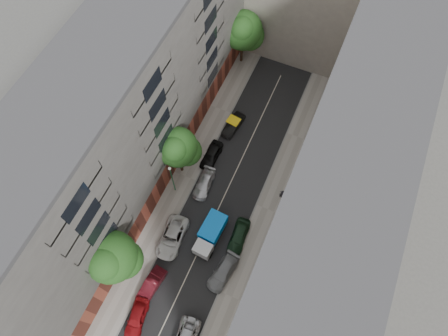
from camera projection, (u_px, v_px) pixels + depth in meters
The scene contains 20 objects.
ground at pixel (226, 193), 48.74m from camera, with size 120.00×120.00×0.00m, color #4C4C49.
road_surface at pixel (226, 193), 48.73m from camera, with size 8.00×44.00×0.02m, color black.
sidewalk_left at pixel (185, 176), 49.65m from camera, with size 3.00×44.00×0.15m, color gray.
sidewalk_right at pixel (268, 209), 47.69m from camera, with size 3.00×44.00×0.15m, color gray.
building_left at pixel (130, 117), 41.76m from camera, with size 8.00×44.00×20.00m, color #474542.
building_right at pixel (333, 194), 37.83m from camera, with size 8.00×44.00×20.00m, color beige.
tarp_truck at pixel (210, 234), 45.04m from camera, with size 2.36×5.34×2.41m.
car_left_0 at pixel (137, 318), 41.62m from camera, with size 1.70×4.23×1.44m, color maroon.
car_left_1 at pixel (151, 285), 43.16m from camera, with size 1.45×4.17×1.37m, color #501018.
car_left_2 at pixel (172, 237), 45.46m from camera, with size 2.49×5.40×1.50m, color silver.
car_left_3 at pixel (204, 184), 48.59m from camera, with size 1.78×4.38×1.27m, color #BAB9BE.
car_left_4 at pixel (211, 155), 50.26m from camera, with size 1.74×4.31×1.47m, color black.
car_left_5 at pixel (233, 125), 52.33m from camera, with size 1.43×4.10×1.35m, color black.
car_right_1 at pixel (223, 272), 43.76m from camera, with size 1.92×4.72×1.37m, color slate.
car_right_2 at pixel (239, 236), 45.54m from camera, with size 1.76×4.38×1.49m, color black.
tree_near at pixel (112, 259), 38.64m from camera, with size 5.46×5.21×9.34m.
tree_mid at pixel (178, 149), 44.99m from camera, with size 5.03×4.72×8.25m.
tree_far at pixel (243, 32), 52.84m from camera, with size 5.54×5.30×8.55m.
lamp_post at pixel (172, 177), 45.41m from camera, with size 0.36×0.36×6.02m.
pedestrian at pixel (282, 194), 47.44m from camera, with size 0.70×0.46×1.92m, color black.
Camera 1 is at (7.42, -17.61, 44.94)m, focal length 32.00 mm.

